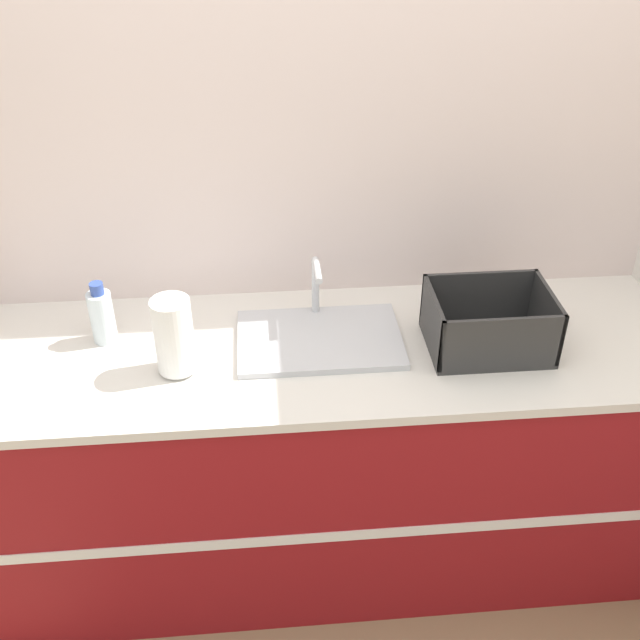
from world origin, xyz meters
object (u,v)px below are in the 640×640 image
object	(u,v)px
dish_rack	(488,327)
bottle_clear	(102,316)
sink	(319,336)
paper_towel_roll	(174,336)

from	to	relation	value
dish_rack	bottle_clear	xyz separation A→B (m)	(-1.16, 0.14, 0.02)
sink	paper_towel_roll	size ratio (longest dim) A/B	2.08
paper_towel_roll	bottle_clear	world-z (taller)	paper_towel_roll
sink	bottle_clear	bearing A→B (deg)	174.40
sink	bottle_clear	xyz separation A→B (m)	(-0.65, 0.06, 0.07)
sink	dish_rack	size ratio (longest dim) A/B	1.40
dish_rack	sink	bearing A→B (deg)	171.98
paper_towel_roll	bottle_clear	xyz separation A→B (m)	(-0.23, 0.18, -0.03)
dish_rack	bottle_clear	size ratio (longest dim) A/B	1.77
paper_towel_roll	bottle_clear	distance (m)	0.29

